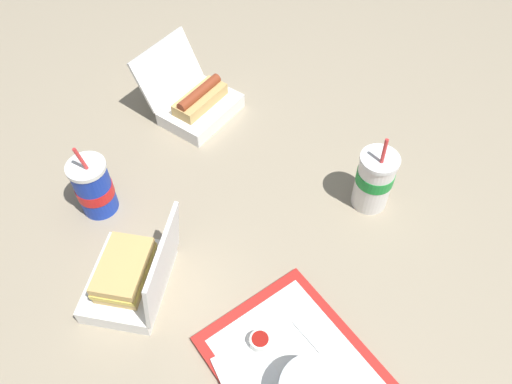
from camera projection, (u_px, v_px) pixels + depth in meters
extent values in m
plane|color=gray|center=(266.00, 217.00, 1.15)|extent=(3.20, 3.20, 0.00)
cube|color=red|center=(304.00, 378.00, 0.91)|extent=(0.42, 0.33, 0.01)
cube|color=white|center=(304.00, 376.00, 0.91)|extent=(0.36, 0.28, 0.00)
cylinder|color=white|center=(260.00, 341.00, 0.93)|extent=(0.04, 0.04, 0.02)
cylinder|color=#9E140F|center=(260.00, 339.00, 0.93)|extent=(0.03, 0.03, 0.01)
cube|color=white|center=(246.00, 371.00, 0.91)|extent=(0.13, 0.13, 0.00)
cube|color=white|center=(314.00, 343.00, 0.94)|extent=(0.11, 0.03, 0.00)
cube|color=white|center=(201.00, 110.00, 1.34)|extent=(0.17, 0.21, 0.04)
cube|color=white|center=(168.00, 70.00, 1.32)|extent=(0.09, 0.21, 0.13)
cube|color=tan|center=(200.00, 100.00, 1.32)|extent=(0.08, 0.16, 0.03)
cylinder|color=brown|center=(199.00, 92.00, 1.30)|extent=(0.04, 0.15, 0.03)
cylinder|color=yellow|center=(199.00, 90.00, 1.29)|extent=(0.02, 0.13, 0.01)
cube|color=white|center=(129.00, 281.00, 1.02)|extent=(0.23, 0.24, 0.04)
cube|color=white|center=(163.00, 265.00, 0.94)|extent=(0.12, 0.18, 0.15)
cube|color=tan|center=(126.00, 274.00, 1.00)|extent=(0.15, 0.16, 0.02)
cube|color=#E5C651|center=(124.00, 270.00, 0.98)|extent=(0.15, 0.17, 0.01)
cube|color=tan|center=(123.00, 266.00, 0.97)|extent=(0.15, 0.16, 0.02)
cylinder|color=white|center=(374.00, 182.00, 1.12)|extent=(0.08, 0.08, 0.14)
cylinder|color=#198C33|center=(375.00, 176.00, 1.10)|extent=(0.08, 0.08, 0.03)
cylinder|color=white|center=(380.00, 159.00, 1.06)|extent=(0.09, 0.09, 0.01)
cylinder|color=red|center=(384.00, 151.00, 1.03)|extent=(0.01, 0.01, 0.06)
cylinder|color=#1938B7|center=(94.00, 188.00, 1.11)|extent=(0.08, 0.08, 0.13)
cylinder|color=red|center=(95.00, 190.00, 1.11)|extent=(0.08, 0.08, 0.03)
cylinder|color=white|center=(86.00, 167.00, 1.06)|extent=(0.09, 0.09, 0.01)
cylinder|color=red|center=(80.00, 159.00, 1.02)|extent=(0.02, 0.02, 0.06)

